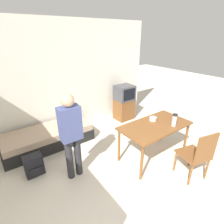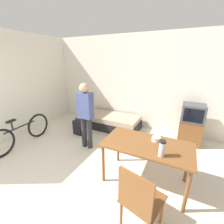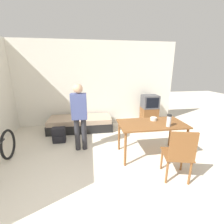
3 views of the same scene
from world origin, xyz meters
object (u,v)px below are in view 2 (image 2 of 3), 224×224
at_px(mate_bowl, 156,139).
at_px(backpack, 79,128).
at_px(wooden_chair, 139,199).
at_px(tv, 191,124).
at_px(person_standing, 85,112).
at_px(bicycle, 21,133).
at_px(dining_table, 147,148).
at_px(daybed, 108,121).
at_px(thermos_flask, 162,148).

distance_m(mate_bowl, backpack, 2.41).
bearing_deg(wooden_chair, tv, 78.27).
xyz_separation_m(person_standing, backpack, (-0.59, 0.44, -0.70)).
xyz_separation_m(wooden_chair, bicycle, (-3.13, 0.67, -0.20)).
distance_m(dining_table, person_standing, 1.61).
distance_m(daybed, person_standing, 1.41).
relative_size(bicycle, mate_bowl, 11.46).
relative_size(thermos_flask, backpack, 0.61).
relative_size(dining_table, mate_bowl, 9.79).
xyz_separation_m(wooden_chair, thermos_flask, (0.12, 0.62, 0.35)).
height_order(dining_table, backpack, dining_table).
xyz_separation_m(bicycle, mate_bowl, (3.11, 0.34, 0.45)).
bearing_deg(person_standing, thermos_flask, -21.19).
height_order(wooden_chair, backpack, wooden_chair).
relative_size(bicycle, thermos_flask, 6.66).
bearing_deg(wooden_chair, dining_table, 98.81).
relative_size(mate_bowl, backpack, 0.36).
relative_size(person_standing, mate_bowl, 10.84).
bearing_deg(backpack, person_standing, -37.13).
bearing_deg(dining_table, wooden_chair, -81.19).
distance_m(dining_table, mate_bowl, 0.23).
height_order(thermos_flask, mate_bowl, thermos_flask).
height_order(bicycle, mate_bowl, mate_bowl).
relative_size(person_standing, backpack, 3.86).
distance_m(tv, mate_bowl, 1.71).
bearing_deg(mate_bowl, backpack, 161.44).
xyz_separation_m(dining_table, mate_bowl, (0.11, 0.16, 0.12)).
xyz_separation_m(bicycle, thermos_flask, (3.25, -0.05, 0.55)).
height_order(daybed, thermos_flask, thermos_flask).
xyz_separation_m(wooden_chair, person_standing, (-1.66, 1.31, 0.36)).
xyz_separation_m(dining_table, backpack, (-2.11, 0.90, -0.47)).
bearing_deg(daybed, backpack, -123.26).
xyz_separation_m(person_standing, mate_bowl, (1.63, -0.30, -0.11)).
bearing_deg(dining_table, daybed, 133.48).
bearing_deg(backpack, tv, 16.84).
xyz_separation_m(bicycle, person_standing, (1.47, 0.64, 0.56)).
height_order(daybed, mate_bowl, mate_bowl).
bearing_deg(daybed, bicycle, -126.84).
relative_size(daybed, tv, 1.89).
distance_m(person_standing, mate_bowl, 1.66).
distance_m(wooden_chair, thermos_flask, 0.72).
height_order(thermos_flask, backpack, thermos_flask).
xyz_separation_m(thermos_flask, backpack, (-2.36, 1.13, -0.69)).
bearing_deg(mate_bowl, tv, 70.45).
distance_m(wooden_chair, backpack, 2.87).
bearing_deg(thermos_flask, backpack, 154.38).
relative_size(dining_table, wooden_chair, 1.47).
bearing_deg(wooden_chair, backpack, 142.02).
xyz_separation_m(daybed, mate_bowl, (1.71, -1.53, 0.59)).
height_order(wooden_chair, bicycle, wooden_chair).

